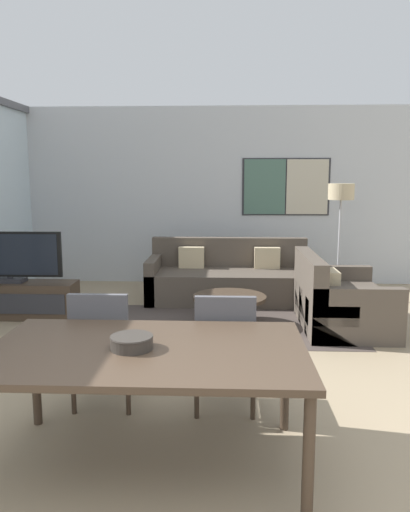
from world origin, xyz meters
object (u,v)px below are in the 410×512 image
at_px(television, 9,257).
at_px(sofa_side, 336,304).
at_px(dining_table, 147,358).
at_px(dining_chair_left, 103,341).
at_px(dining_chair_centre, 225,344).
at_px(floor_lamp, 341,201).
at_px(sofa_main, 229,280).
at_px(coffee_table, 229,303).
at_px(fruit_bowl, 132,341).
at_px(tv_console, 11,300).

distance_m(television, sofa_side, 3.93).
height_order(dining_table, dining_chair_left, dining_chair_left).
xyz_separation_m(dining_table, dining_chair_centre, (0.45, 0.74, -0.17)).
bearing_deg(dining_chair_centre, sofa_side, 59.43).
relative_size(television, floor_lamp, 0.80).
height_order(sofa_main, dining_chair_centre, dining_chair_centre).
height_order(coffee_table, dining_chair_centre, dining_chair_centre).
distance_m(television, fruit_bowl, 3.78).
distance_m(sofa_side, floor_lamp, 1.76).
bearing_deg(dining_table, sofa_side, 59.25).
bearing_deg(coffee_table, dining_table, -99.67).
distance_m(coffee_table, dining_table, 2.96).
xyz_separation_m(sofa_main, coffee_table, (0.00, -1.26, -0.01)).
xyz_separation_m(sofa_main, dining_table, (-0.49, -4.15, 0.40)).
relative_size(dining_chair_left, dining_chair_centre, 1.00).
relative_size(dining_table, dining_chair_left, 2.04).
bearing_deg(tv_console, sofa_main, 21.14).
relative_size(dining_chair_centre, fruit_bowl, 3.64).
bearing_deg(sofa_main, dining_chair_centre, -90.73).
height_order(television, fruit_bowl, television).
height_order(sofa_main, dining_table, sofa_main).
distance_m(tv_console, sofa_main, 2.87).
distance_m(coffee_table, fruit_bowl, 3.01).
xyz_separation_m(sofa_main, floor_lamp, (1.52, 0.06, 1.11)).
relative_size(sofa_main, dining_table, 1.22).
bearing_deg(fruit_bowl, sofa_side, 58.30).
bearing_deg(television, sofa_main, 21.13).
bearing_deg(dining_table, coffee_table, 80.33).
distance_m(television, dining_table, 3.81).
xyz_separation_m(television, floor_lamp, (4.20, 1.09, 0.63)).
bearing_deg(dining_chair_left, television, 126.37).
bearing_deg(tv_console, dining_table, -55.03).
bearing_deg(sofa_side, fruit_bowl, 148.30).
bearing_deg(coffee_table, tv_console, 175.08).
bearing_deg(sofa_side, tv_console, 86.49).
bearing_deg(sofa_main, coffee_table, -90.00).
bearing_deg(floor_lamp, sofa_side, -102.80).
bearing_deg(coffee_table, sofa_side, -0.40).
bearing_deg(dining_table, sofa_main, 83.24).
bearing_deg(dining_chair_left, dining_chair_centre, -1.80).
xyz_separation_m(coffee_table, fruit_bowl, (-0.57, -2.91, 0.52)).
bearing_deg(dining_chair_left, sofa_side, 44.34).
height_order(tv_console, coffee_table, tv_console).
xyz_separation_m(coffee_table, dining_table, (-0.49, -2.89, 0.41)).
height_order(tv_console, sofa_main, sofa_main).
relative_size(tv_console, dining_chair_centre, 1.78).
xyz_separation_m(sofa_main, fruit_bowl, (-0.57, -4.18, 0.51)).
distance_m(dining_table, dining_chair_centre, 0.88).
bearing_deg(sofa_main, dining_table, -96.76).
distance_m(dining_chair_centre, fruit_bowl, 0.97).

